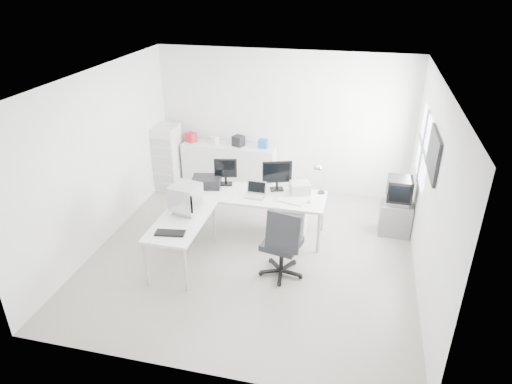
% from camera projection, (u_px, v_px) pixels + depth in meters
% --- Properties ---
extents(floor, '(5.00, 5.00, 0.01)m').
position_uv_depth(floor, '(253.00, 253.00, 7.37)').
color(floor, '#B8B0A5').
rests_on(floor, ground).
extents(ceiling, '(5.00, 5.00, 0.01)m').
position_uv_depth(ceiling, '(253.00, 79.00, 6.13)').
color(ceiling, white).
rests_on(ceiling, back_wall).
extents(back_wall, '(5.00, 0.02, 2.80)m').
position_uv_depth(back_wall, '(283.00, 123.00, 8.93)').
color(back_wall, silver).
rests_on(back_wall, floor).
extents(left_wall, '(0.02, 5.00, 2.80)m').
position_uv_depth(left_wall, '(101.00, 159.00, 7.27)').
color(left_wall, silver).
rests_on(left_wall, floor).
extents(right_wall, '(0.02, 5.00, 2.80)m').
position_uv_depth(right_wall, '(430.00, 191.00, 6.23)').
color(right_wall, silver).
rests_on(right_wall, floor).
extents(window, '(0.02, 1.20, 1.10)m').
position_uv_depth(window, '(423.00, 147.00, 7.19)').
color(window, white).
rests_on(window, right_wall).
extents(wall_picture, '(0.04, 0.90, 0.60)m').
position_uv_depth(wall_picture, '(433.00, 154.00, 6.10)').
color(wall_picture, black).
rests_on(wall_picture, right_wall).
extents(main_desk, '(2.40, 0.80, 0.75)m').
position_uv_depth(main_desk, '(253.00, 214.00, 7.77)').
color(main_desk, silver).
rests_on(main_desk, floor).
extents(side_desk, '(0.70, 1.40, 0.75)m').
position_uv_depth(side_desk, '(183.00, 241.00, 6.99)').
color(side_desk, silver).
rests_on(side_desk, floor).
extents(drawer_pedestal, '(0.40, 0.50, 0.60)m').
position_uv_depth(drawer_pedestal, '(294.00, 221.00, 7.70)').
color(drawer_pedestal, silver).
rests_on(drawer_pedestal, floor).
extents(inkjet_printer, '(0.54, 0.46, 0.17)m').
position_uv_depth(inkjet_printer, '(207.00, 182.00, 7.83)').
color(inkjet_printer, black).
rests_on(inkjet_printer, main_desk).
extents(lcd_monitor_small, '(0.43, 0.30, 0.49)m').
position_uv_depth(lcd_monitor_small, '(226.00, 171.00, 7.82)').
color(lcd_monitor_small, black).
rests_on(lcd_monitor_small, main_desk).
extents(lcd_monitor_large, '(0.53, 0.35, 0.52)m').
position_uv_depth(lcd_monitor_large, '(277.00, 176.00, 7.63)').
color(lcd_monitor_large, black).
rests_on(lcd_monitor_large, main_desk).
extents(laptop, '(0.32, 0.32, 0.20)m').
position_uv_depth(laptop, '(255.00, 191.00, 7.46)').
color(laptop, '#B7B7BA').
rests_on(laptop, main_desk).
extents(white_keyboard, '(0.46, 0.23, 0.02)m').
position_uv_depth(white_keyboard, '(290.00, 202.00, 7.33)').
color(white_keyboard, silver).
rests_on(white_keyboard, main_desk).
extents(white_mouse, '(0.06, 0.06, 0.06)m').
position_uv_depth(white_mouse, '(309.00, 201.00, 7.30)').
color(white_mouse, silver).
rests_on(white_mouse, main_desk).
extents(laser_printer, '(0.39, 0.37, 0.18)m').
position_uv_depth(laser_printer, '(300.00, 188.00, 7.59)').
color(laser_printer, '#A7A7A7').
rests_on(laser_printer, main_desk).
extents(desk_lamp, '(0.20, 0.20, 0.52)m').
position_uv_depth(desk_lamp, '(322.00, 179.00, 7.52)').
color(desk_lamp, silver).
rests_on(desk_lamp, main_desk).
extents(crt_monitor, '(0.45, 0.45, 0.45)m').
position_uv_depth(crt_monitor, '(186.00, 199.00, 6.94)').
color(crt_monitor, '#B7B7BA').
rests_on(crt_monitor, side_desk).
extents(black_keyboard, '(0.44, 0.23, 0.03)m').
position_uv_depth(black_keyboard, '(170.00, 233.00, 6.46)').
color(black_keyboard, black).
rests_on(black_keyboard, side_desk).
extents(office_chair, '(0.80, 0.80, 1.16)m').
position_uv_depth(office_chair, '(282.00, 240.00, 6.62)').
color(office_chair, '#282B2E').
rests_on(office_chair, floor).
extents(tv_cabinet, '(0.53, 0.43, 0.57)m').
position_uv_depth(tv_cabinet, '(395.00, 218.00, 7.81)').
color(tv_cabinet, slate).
rests_on(tv_cabinet, floor).
extents(crt_tv, '(0.50, 0.48, 0.45)m').
position_uv_depth(crt_tv, '(399.00, 191.00, 7.58)').
color(crt_tv, black).
rests_on(crt_tv, tv_cabinet).
extents(sideboard, '(1.89, 0.47, 0.95)m').
position_uv_depth(sideboard, '(229.00, 167.00, 9.33)').
color(sideboard, silver).
rests_on(sideboard, floor).
extents(clutter_box_a, '(0.23, 0.22, 0.19)m').
position_uv_depth(clutter_box_a, '(191.00, 137.00, 9.24)').
color(clutter_box_a, '#B51934').
rests_on(clutter_box_a, sideboard).
extents(clutter_box_b, '(0.19, 0.17, 0.15)m').
position_uv_depth(clutter_box_b, '(214.00, 140.00, 9.15)').
color(clutter_box_b, silver).
rests_on(clutter_box_b, sideboard).
extents(clutter_box_c, '(0.26, 0.25, 0.21)m').
position_uv_depth(clutter_box_c, '(238.00, 141.00, 9.03)').
color(clutter_box_c, black).
rests_on(clutter_box_c, sideboard).
extents(clutter_box_d, '(0.17, 0.15, 0.17)m').
position_uv_depth(clutter_box_d, '(263.00, 144.00, 8.94)').
color(clutter_box_d, '#1855A8').
rests_on(clutter_box_d, sideboard).
extents(clutter_bottle, '(0.07, 0.07, 0.22)m').
position_uv_depth(clutter_bottle, '(178.00, 135.00, 9.33)').
color(clutter_bottle, silver).
rests_on(clutter_bottle, sideboard).
extents(filing_cabinet, '(0.46, 0.55, 1.32)m').
position_uv_depth(filing_cabinet, '(168.00, 157.00, 9.29)').
color(filing_cabinet, silver).
rests_on(filing_cabinet, floor).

